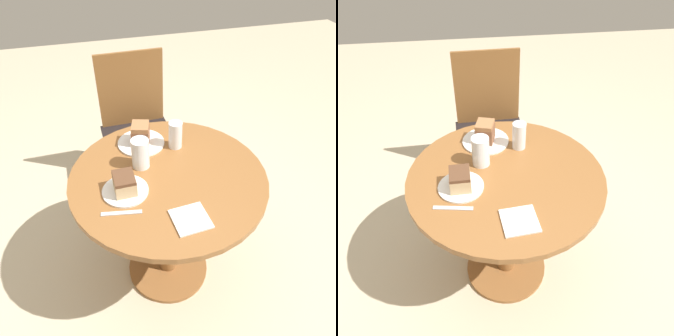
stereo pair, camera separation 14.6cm
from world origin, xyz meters
TOP-DOWN VIEW (x-y plane):
  - ground_plane at (0.00, 0.00)m, footprint 8.00×8.00m
  - table at (0.00, 0.00)m, footprint 0.90×0.90m
  - chair at (0.00, 0.81)m, footprint 0.47×0.45m
  - plate_near at (-0.20, -0.06)m, footprint 0.20×0.20m
  - plate_far at (-0.07, 0.27)m, footprint 0.24×0.24m
  - cake_slice_near at (-0.20, -0.06)m, footprint 0.09×0.11m
  - cake_slice_far at (-0.07, 0.27)m, footprint 0.11×0.12m
  - glass_lemonade at (-0.10, 0.10)m, footprint 0.08×0.08m
  - glass_water at (0.09, 0.20)m, footprint 0.07×0.07m
  - napkin_stack at (0.01, -0.28)m, footprint 0.15×0.15m
  - fork at (-0.24, -0.17)m, footprint 0.16×0.05m

SIDE VIEW (x-z plane):
  - ground_plane at x=0.00m, z-range 0.00..0.00m
  - chair at x=0.00m, z-range 0.02..0.98m
  - table at x=0.00m, z-range 0.19..0.93m
  - fork at x=-0.24m, z-range 0.74..0.75m
  - napkin_stack at x=0.01m, z-range 0.74..0.75m
  - plate_near at x=-0.20m, z-range 0.74..0.75m
  - plate_far at x=-0.07m, z-range 0.74..0.75m
  - cake_slice_near at x=-0.20m, z-range 0.75..0.83m
  - glass_water at x=0.09m, z-range 0.73..0.87m
  - cake_slice_far at x=-0.07m, z-range 0.75..0.86m
  - glass_lemonade at x=-0.10m, z-range 0.73..0.88m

